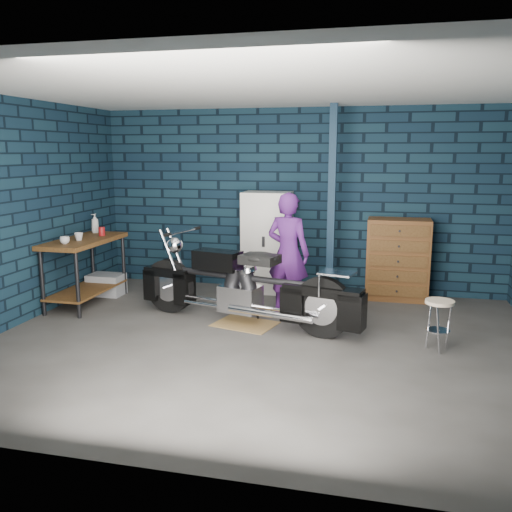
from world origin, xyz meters
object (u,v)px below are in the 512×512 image
at_px(storage_bin, 106,284).
at_px(shop_stool, 438,325).
at_px(locker, 267,242).
at_px(tool_chest, 398,260).
at_px(workbench, 86,272).
at_px(person, 288,253).
at_px(motorcycle, 245,280).

height_order(storage_bin, shop_stool, shop_stool).
distance_m(locker, tool_chest, 1.89).
height_order(workbench, storage_bin, workbench).
xyz_separation_m(person, storage_bin, (-2.74, 0.25, -0.63)).
bearing_deg(tool_chest, person, -144.40).
bearing_deg(locker, person, -63.66).
relative_size(workbench, person, 0.89).
bearing_deg(workbench, motorcycle, -9.16).
relative_size(person, storage_bin, 3.18).
bearing_deg(motorcycle, storage_bin, 173.73).
bearing_deg(shop_stool, motorcycle, 170.24).
relative_size(motorcycle, storage_bin, 5.08).
height_order(workbench, shop_stool, workbench).
height_order(workbench, person, person).
bearing_deg(shop_stool, person, 150.60).
bearing_deg(workbench, shop_stool, -9.45).
xyz_separation_m(locker, tool_chest, (1.89, 0.00, -0.17)).
bearing_deg(tool_chest, locker, 180.00).
bearing_deg(shop_stool, tool_chest, 101.07).
xyz_separation_m(motorcycle, locker, (-0.08, 1.62, 0.19)).
distance_m(motorcycle, person, 0.79).
relative_size(workbench, locker, 0.94).
xyz_separation_m(motorcycle, person, (0.41, 0.63, 0.23)).
bearing_deg(tool_chest, motorcycle, -138.01).
relative_size(workbench, tool_chest, 1.22).
distance_m(person, locker, 1.11).
distance_m(person, storage_bin, 2.82).
distance_m(storage_bin, locker, 2.44).
bearing_deg(tool_chest, storage_bin, -169.77).
height_order(person, tool_chest, person).
relative_size(locker, shop_stool, 2.72).
relative_size(workbench, motorcycle, 0.56).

